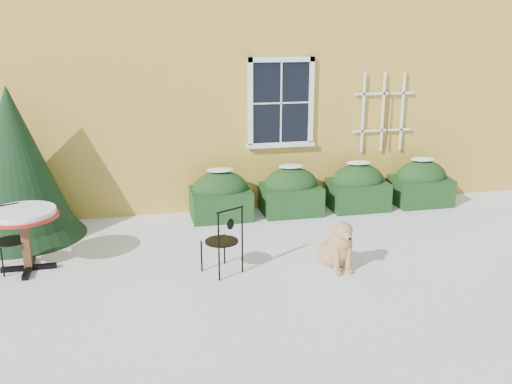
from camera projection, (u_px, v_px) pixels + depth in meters
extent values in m
plane|color=white|center=(272.00, 274.00, 7.92)|extent=(80.00, 80.00, 0.00)
cube|color=gold|center=(201.00, 40.00, 13.65)|extent=(12.00, 8.00, 6.00)
cube|color=black|center=(281.00, 103.00, 10.34)|extent=(1.05, 0.03, 1.45)
cube|color=white|center=(281.00, 59.00, 10.11)|extent=(1.23, 0.06, 0.09)
cube|color=white|center=(280.00, 145.00, 10.54)|extent=(1.23, 0.06, 0.09)
cube|color=white|center=(250.00, 104.00, 10.21)|extent=(0.09, 0.06, 1.63)
cube|color=white|center=(311.00, 102.00, 10.45)|extent=(0.09, 0.06, 1.63)
cube|color=white|center=(281.00, 103.00, 10.32)|extent=(0.02, 0.02, 1.45)
cube|color=white|center=(281.00, 103.00, 10.32)|extent=(1.05, 0.02, 0.02)
cube|color=white|center=(280.00, 145.00, 10.54)|extent=(1.29, 0.14, 0.07)
cube|color=white|center=(363.00, 113.00, 10.71)|extent=(0.04, 0.03, 1.50)
cube|color=white|center=(383.00, 112.00, 10.80)|extent=(0.04, 0.03, 1.50)
cube|color=white|center=(402.00, 111.00, 10.88)|extent=(0.04, 0.03, 1.50)
cube|color=white|center=(382.00, 130.00, 10.90)|extent=(1.20, 0.03, 0.04)
cube|color=white|center=(384.00, 93.00, 10.70)|extent=(1.20, 0.03, 0.04)
cylinder|color=#472D19|center=(388.00, 120.00, 10.84)|extent=(0.02, 0.02, 1.10)
cube|color=black|center=(221.00, 204.00, 10.18)|extent=(1.05, 0.80, 0.52)
ellipsoid|color=black|center=(220.00, 190.00, 10.10)|extent=(1.00, 0.72, 0.67)
ellipsoid|color=white|center=(220.00, 170.00, 10.00)|extent=(0.47, 0.32, 0.06)
cube|color=black|center=(291.00, 199.00, 10.45)|extent=(1.05, 0.80, 0.52)
ellipsoid|color=black|center=(291.00, 185.00, 10.38)|extent=(1.00, 0.72, 0.67)
ellipsoid|color=white|center=(291.00, 166.00, 10.28)|extent=(0.47, 0.32, 0.06)
cube|color=black|center=(357.00, 195.00, 10.72)|extent=(1.05, 0.80, 0.52)
ellipsoid|color=black|center=(358.00, 181.00, 10.65)|extent=(1.00, 0.72, 0.67)
ellipsoid|color=white|center=(359.00, 163.00, 10.55)|extent=(0.47, 0.32, 0.06)
cube|color=black|center=(420.00, 191.00, 10.99)|extent=(1.05, 0.80, 0.52)
ellipsoid|color=black|center=(421.00, 178.00, 10.92)|extent=(1.00, 0.72, 0.67)
ellipsoid|color=white|center=(423.00, 159.00, 10.82)|extent=(0.47, 0.32, 0.06)
cone|color=black|center=(19.00, 202.00, 9.18)|extent=(2.03, 2.03, 1.18)
cone|color=black|center=(15.00, 163.00, 9.00)|extent=(1.82, 1.82, 2.46)
cube|color=black|center=(29.00, 268.00, 8.04)|extent=(0.75, 0.09, 0.06)
cube|color=black|center=(29.00, 268.00, 8.04)|extent=(0.09, 0.75, 0.06)
cube|color=brown|center=(26.00, 243.00, 7.93)|extent=(0.11, 0.11, 0.80)
cylinder|color=#B11B0F|center=(23.00, 216.00, 7.82)|extent=(0.96, 0.96, 0.04)
cylinder|color=white|center=(22.00, 212.00, 7.81)|extent=(0.89, 0.89, 0.07)
cylinder|color=black|center=(225.00, 249.00, 8.20)|extent=(0.02, 0.02, 0.46)
cylinder|color=black|center=(202.00, 256.00, 7.94)|extent=(0.02, 0.02, 0.46)
cylinder|color=black|center=(242.00, 257.00, 7.90)|extent=(0.02, 0.02, 0.46)
cylinder|color=black|center=(219.00, 265.00, 7.65)|extent=(0.02, 0.02, 0.46)
cylinder|color=black|center=(222.00, 241.00, 7.86)|extent=(0.47, 0.47, 0.02)
cylinder|color=black|center=(242.00, 224.00, 7.77)|extent=(0.02, 0.02, 0.51)
cylinder|color=black|center=(219.00, 231.00, 7.51)|extent=(0.02, 0.02, 0.51)
cylinder|color=black|center=(230.00, 210.00, 7.57)|extent=(0.40, 0.23, 0.02)
ellipsoid|color=black|center=(230.00, 224.00, 7.63)|extent=(0.12, 0.08, 0.16)
cylinder|color=black|center=(2.00, 262.00, 7.76)|extent=(0.02, 0.02, 0.42)
cylinder|color=black|center=(31.00, 256.00, 7.99)|extent=(0.02, 0.02, 0.42)
cylinder|color=black|center=(22.00, 248.00, 8.27)|extent=(0.02, 0.02, 0.42)
cylinder|color=black|center=(11.00, 241.00, 7.96)|extent=(0.43, 0.43, 0.02)
cylinder|color=black|center=(19.00, 219.00, 8.15)|extent=(0.02, 0.02, 0.47)
cylinder|color=black|center=(3.00, 206.00, 7.97)|extent=(0.38, 0.20, 0.02)
ellipsoid|color=black|center=(5.00, 218.00, 8.02)|extent=(0.11, 0.07, 0.15)
ellipsoid|color=tan|center=(334.00, 253.00, 8.18)|extent=(0.51, 0.56, 0.39)
ellipsoid|color=tan|center=(339.00, 246.00, 7.97)|extent=(0.39, 0.35, 0.48)
sphere|color=tan|center=(341.00, 240.00, 7.89)|extent=(0.30, 0.30, 0.30)
cylinder|color=tan|center=(337.00, 261.00, 7.87)|extent=(0.08, 0.08, 0.39)
cylinder|color=tan|center=(348.00, 259.00, 7.92)|extent=(0.08, 0.08, 0.39)
ellipsoid|color=tan|center=(338.00, 272.00, 7.88)|extent=(0.11, 0.14, 0.06)
ellipsoid|color=tan|center=(349.00, 271.00, 7.93)|extent=(0.11, 0.14, 0.06)
cylinder|color=tan|center=(342.00, 237.00, 7.87)|extent=(0.19, 0.23, 0.21)
sphere|color=tan|center=(343.00, 231.00, 7.80)|extent=(0.25, 0.25, 0.25)
ellipsoid|color=tan|center=(347.00, 236.00, 7.70)|extent=(0.13, 0.20, 0.11)
sphere|color=black|center=(350.00, 239.00, 7.62)|extent=(0.04, 0.04, 0.04)
ellipsoid|color=tan|center=(335.00, 231.00, 7.80)|extent=(0.07, 0.09, 0.16)
ellipsoid|color=tan|center=(350.00, 229.00, 7.86)|extent=(0.07, 0.09, 0.16)
cylinder|color=tan|center=(338.00, 255.00, 8.43)|extent=(0.23, 0.29, 0.07)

